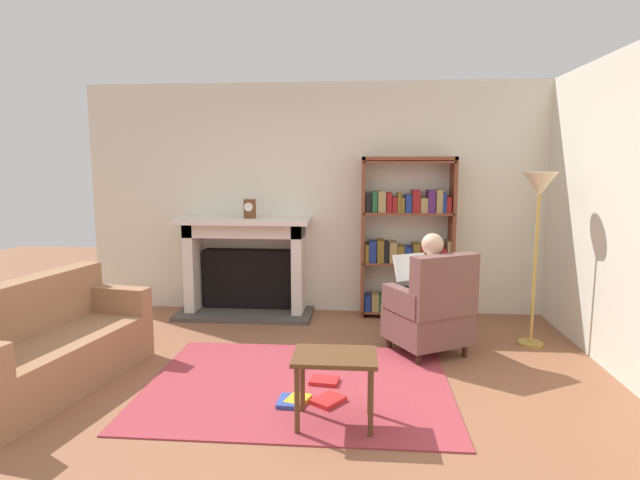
% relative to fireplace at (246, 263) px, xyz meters
% --- Properties ---
extents(ground, '(14.00, 14.00, 0.00)m').
position_rel_fireplace_xyz_m(ground, '(0.86, -2.30, -0.60)').
color(ground, '#8F593D').
extents(back_wall, '(5.60, 0.10, 2.70)m').
position_rel_fireplace_xyz_m(back_wall, '(0.86, 0.25, 0.75)').
color(back_wall, silver).
rests_on(back_wall, ground).
extents(side_wall_right, '(0.10, 5.20, 2.70)m').
position_rel_fireplace_xyz_m(side_wall_right, '(3.51, -1.05, 0.75)').
color(side_wall_right, silver).
rests_on(side_wall_right, ground).
extents(area_rug, '(2.40, 1.80, 0.01)m').
position_rel_fireplace_xyz_m(area_rug, '(0.86, -2.00, -0.60)').
color(area_rug, '#A13641').
rests_on(area_rug, ground).
extents(fireplace, '(1.57, 0.64, 1.15)m').
position_rel_fireplace_xyz_m(fireplace, '(0.00, 0.00, 0.00)').
color(fireplace, '#4C4742').
rests_on(fireplace, ground).
extents(mantel_clock, '(0.14, 0.14, 0.22)m').
position_rel_fireplace_xyz_m(mantel_clock, '(0.08, -0.10, 0.65)').
color(mantel_clock, brown).
rests_on(mantel_clock, fireplace).
extents(bookshelf, '(1.05, 0.32, 1.84)m').
position_rel_fireplace_xyz_m(bookshelf, '(1.88, 0.03, 0.27)').
color(bookshelf, brown).
rests_on(bookshelf, ground).
extents(armchair_reading, '(0.86, 0.85, 0.97)m').
position_rel_fireplace_xyz_m(armchair_reading, '(2.00, -1.23, -0.18)').
color(armchair_reading, '#331E14').
rests_on(armchair_reading, ground).
extents(seated_reader, '(0.53, 0.59, 1.14)m').
position_rel_fireplace_xyz_m(seated_reader, '(1.95, -1.12, 0.02)').
color(seated_reader, silver).
rests_on(seated_reader, ground).
extents(sofa_floral, '(1.00, 1.80, 0.85)m').
position_rel_fireplace_xyz_m(sofa_floral, '(-1.11, -2.18, -0.28)').
color(sofa_floral, '#9D704D').
rests_on(sofa_floral, ground).
extents(side_table, '(0.56, 0.39, 0.50)m').
position_rel_fireplace_xyz_m(side_table, '(1.19, -2.60, -0.19)').
color(side_table, brown).
rests_on(side_table, ground).
extents(scattered_books, '(0.51, 0.59, 0.03)m').
position_rel_fireplace_xyz_m(scattered_books, '(1.00, -2.22, -0.58)').
color(scattered_books, red).
rests_on(scattered_books, area_rug).
extents(floor_lamp, '(0.32, 0.32, 1.68)m').
position_rel_fireplace_xyz_m(floor_lamp, '(3.02, -0.86, 0.82)').
color(floor_lamp, '#B7933F').
rests_on(floor_lamp, ground).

